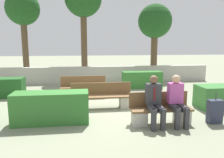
{
  "coord_description": "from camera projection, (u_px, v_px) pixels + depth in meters",
  "views": [
    {
      "loc": [
        -0.5,
        -6.9,
        2.15
      ],
      "look_at": [
        0.45,
        0.5,
        0.9
      ],
      "focal_mm": 35.0,
      "sensor_mm": 36.0,
      "label": 1
    }
  ],
  "objects": [
    {
      "name": "hedge_block_near_right",
      "position": [
        222.0,
        97.0,
        7.27
      ],
      "size": [
        1.64,
        0.83,
        0.74
      ],
      "color": "#3D7A38",
      "rests_on": "ground_plane"
    },
    {
      "name": "bench_left_side",
      "position": [
        102.0,
        99.0,
        7.21
      ],
      "size": [
        2.03,
        0.49,
        0.82
      ],
      "rotation": [
        0.0,
        0.0,
        0.06
      ],
      "color": "brown",
      "rests_on": "ground_plane"
    },
    {
      "name": "hedge_block_mid_left",
      "position": [
        51.0,
        108.0,
        5.87
      ],
      "size": [
        1.99,
        0.66,
        0.84
      ],
      "color": "#33702D",
      "rests_on": "ground_plane"
    },
    {
      "name": "suitcase",
      "position": [
        215.0,
        111.0,
        5.86
      ],
      "size": [
        0.38,
        0.21,
        0.84
      ],
      "color": "#282D42",
      "rests_on": "ground_plane"
    },
    {
      "name": "hedge_block_near_left",
      "position": [
        142.0,
        80.0,
        10.48
      ],
      "size": [
        1.88,
        0.61,
        0.78
      ],
      "color": "#33702D",
      "rests_on": "ground_plane"
    },
    {
      "name": "tree_center_left",
      "position": [
        83.0,
        1.0,
        12.91
      ],
      "size": [
        2.21,
        2.21,
        5.84
      ],
      "color": "brown",
      "rests_on": "ground_plane"
    },
    {
      "name": "tree_leftmost",
      "position": [
        23.0,
        11.0,
        12.55
      ],
      "size": [
        1.93,
        1.93,
        5.06
      ],
      "color": "brown",
      "rests_on": "ground_plane"
    },
    {
      "name": "bench_right_side",
      "position": [
        83.0,
        89.0,
        8.67
      ],
      "size": [
        1.8,
        0.48,
        0.82
      ],
      "rotation": [
        0.0,
        0.0,
        -0.15
      ],
      "color": "brown",
      "rests_on": "ground_plane"
    },
    {
      "name": "person_seated_man",
      "position": [
        154.0,
        99.0,
        5.61
      ],
      "size": [
        0.38,
        0.64,
        1.31
      ],
      "color": "#333338",
      "rests_on": "ground_plane"
    },
    {
      "name": "ground_plane",
      "position": [
        100.0,
        109.0,
        7.17
      ],
      "size": [
        60.0,
        60.0,
        0.0
      ],
      "primitive_type": "plane",
      "color": "gray"
    },
    {
      "name": "perimeter_wall",
      "position": [
        94.0,
        75.0,
        11.76
      ],
      "size": [
        12.74,
        0.3,
        0.88
      ],
      "color": "#B7B2A8",
      "rests_on": "ground_plane"
    },
    {
      "name": "tree_center_right",
      "position": [
        155.0,
        23.0,
        13.25
      ],
      "size": [
        2.04,
        2.04,
        4.46
      ],
      "color": "brown",
      "rests_on": "ground_plane"
    },
    {
      "name": "person_seated_woman",
      "position": [
        177.0,
        98.0,
        5.69
      ],
      "size": [
        0.38,
        0.64,
        1.31
      ],
      "color": "#333338",
      "rests_on": "ground_plane"
    },
    {
      "name": "hedge_block_far_left",
      "position": [
        2.0,
        88.0,
        8.67
      ],
      "size": [
        1.7,
        0.68,
        0.76
      ],
      "color": "#235623",
      "rests_on": "ground_plane"
    },
    {
      "name": "bench_front",
      "position": [
        160.0,
        112.0,
        5.84
      ],
      "size": [
        1.64,
        0.48,
        0.82
      ],
      "color": "brown",
      "rests_on": "ground_plane"
    }
  ]
}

